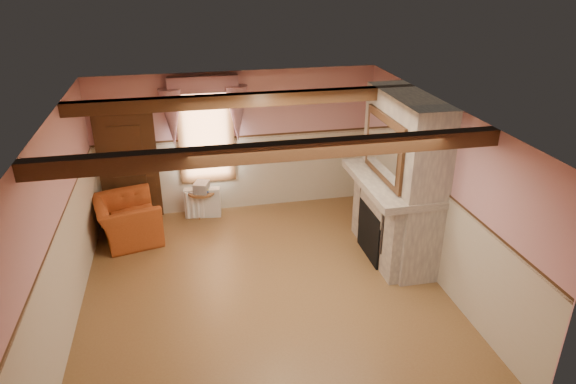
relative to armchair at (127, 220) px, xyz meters
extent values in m
cube|color=brown|center=(2.15, -2.07, -0.39)|extent=(5.50, 6.00, 0.01)
cube|color=silver|center=(2.15, -2.07, 2.41)|extent=(5.50, 6.00, 0.01)
cube|color=#C3878B|center=(2.15, 0.93, 1.01)|extent=(5.50, 0.02, 2.80)
cube|color=#C3878B|center=(2.15, -5.07, 1.01)|extent=(5.50, 0.02, 2.80)
cube|color=#C3878B|center=(-0.60, -2.07, 1.01)|extent=(0.02, 6.00, 2.80)
cube|color=#C3878B|center=(4.90, -2.07, 1.01)|extent=(0.02, 6.00, 2.80)
cube|color=black|center=(4.15, -1.47, 0.06)|extent=(0.20, 0.95, 0.90)
imported|color=#994219|center=(0.00, 0.00, 0.00)|extent=(1.31, 1.42, 0.79)
cylinder|color=brown|center=(1.38, 0.63, -0.12)|extent=(0.58, 0.58, 0.55)
cube|color=#B7AD8C|center=(1.38, 0.59, 0.26)|extent=(0.35, 0.39, 0.20)
cube|color=silver|center=(1.38, 0.63, -0.09)|extent=(0.72, 0.27, 0.60)
imported|color=brown|center=(4.40, -1.36, 1.07)|extent=(0.35, 0.35, 0.09)
cube|color=black|center=(4.40, -0.93, 1.13)|extent=(0.14, 0.24, 0.20)
cylinder|color=#C37A37|center=(4.40, -1.19, 1.17)|extent=(0.11, 0.11, 0.28)
cylinder|color=maroon|center=(4.40, -1.97, 1.11)|extent=(0.06, 0.06, 0.16)
cylinder|color=yellow|center=(4.40, -1.91, 1.09)|extent=(0.06, 0.06, 0.12)
cube|color=gray|center=(4.58, -1.47, 1.01)|extent=(0.85, 2.00, 2.80)
cube|color=gray|center=(4.40, -1.47, 0.97)|extent=(1.05, 2.05, 0.12)
cube|color=silver|center=(4.21, -1.47, 1.58)|extent=(0.06, 1.44, 1.04)
cube|color=black|center=(0.05, 0.87, 0.66)|extent=(1.10, 0.10, 2.10)
cube|color=white|center=(1.55, 0.90, 1.26)|extent=(1.06, 0.08, 2.02)
cube|color=gray|center=(1.55, 0.81, 1.86)|extent=(1.30, 0.14, 1.40)
cube|color=black|center=(2.15, -3.27, 2.31)|extent=(5.50, 0.18, 0.20)
cube|color=black|center=(2.15, -0.87, 2.31)|extent=(5.50, 0.18, 0.20)
camera|label=1|loc=(1.13, -8.66, 4.30)|focal=32.00mm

